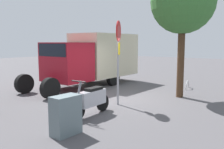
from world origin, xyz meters
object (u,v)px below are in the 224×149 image
at_px(street_tree, 183,2).
at_px(bike_rack_hoop, 187,89).
at_px(stop_sign, 118,49).
at_px(utility_cabinet, 66,115).
at_px(motorcycle, 92,99).
at_px(box_truck_near, 93,57).

xyz_separation_m(street_tree, bike_rack_hoop, (-2.13, -0.40, -3.99)).
distance_m(stop_sign, bike_rack_hoop, 5.32).
distance_m(utility_cabinet, bike_rack_hoop, 8.15).
distance_m(motorcycle, stop_sign, 2.25).
height_order(motorcycle, street_tree, street_tree).
xyz_separation_m(box_truck_near, street_tree, (0.19, 5.03, 2.41)).
bearing_deg(box_truck_near, utility_cabinet, 37.04).
distance_m(motorcycle, bike_rack_hoop, 6.49).
distance_m(stop_sign, utility_cabinet, 3.75).
bearing_deg(bike_rack_hoop, street_tree, 10.59).
relative_size(box_truck_near, street_tree, 1.32).
bearing_deg(stop_sign, bike_rack_hoop, 168.19).
bearing_deg(utility_cabinet, street_tree, 173.19).
bearing_deg(bike_rack_hoop, box_truck_near, -67.30).
distance_m(motorcycle, street_tree, 5.66).
bearing_deg(street_tree, bike_rack_hoop, -169.41).
bearing_deg(stop_sign, motorcycle, 2.63).
bearing_deg(bike_rack_hoop, motorcycle, -8.24).
relative_size(box_truck_near, stop_sign, 2.25).
relative_size(box_truck_near, motorcycle, 3.90).
height_order(stop_sign, utility_cabinet, stop_sign).
bearing_deg(motorcycle, box_truck_near, -141.15).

